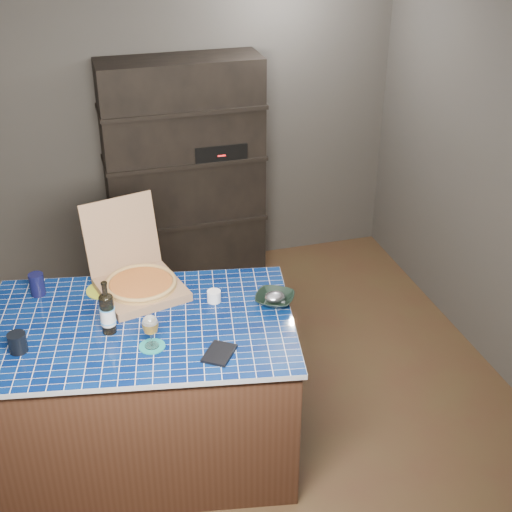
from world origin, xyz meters
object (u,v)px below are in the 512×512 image
object	(u,v)px
wine_glass	(150,325)
dvd_case	(219,353)
kitchen_island	(146,389)
mead_bottle	(107,313)
bowl	(275,299)
pizza_box	(139,281)

from	to	relation	value
wine_glass	dvd_case	bearing A→B (deg)	-26.47
kitchen_island	mead_bottle	xyz separation A→B (m)	(-0.16, -0.04, 0.56)
kitchen_island	bowl	xyz separation A→B (m)	(0.75, -0.01, 0.47)
kitchen_island	wine_glass	xyz separation A→B (m)	(0.03, -0.23, 0.58)
dvd_case	bowl	distance (m)	0.55
wine_glass	bowl	xyz separation A→B (m)	(0.71, 0.22, -0.10)
mead_bottle	dvd_case	distance (m)	0.62
pizza_box	wine_glass	distance (m)	0.55
dvd_case	wine_glass	bearing A→B (deg)	-171.59
mead_bottle	pizza_box	bearing A→B (deg)	59.90
wine_glass	dvd_case	distance (m)	0.37
dvd_case	mead_bottle	bearing A→B (deg)	-179.77
wine_glass	bowl	size ratio (longest dim) A/B	0.87
pizza_box	wine_glass	size ratio (longest dim) A/B	3.37
dvd_case	kitchen_island	bearing A→B (deg)	166.78
pizza_box	kitchen_island	bearing A→B (deg)	-112.43
kitchen_island	dvd_case	world-z (taller)	dvd_case
pizza_box	bowl	xyz separation A→B (m)	(0.70, -0.33, -0.04)
pizza_box	wine_glass	world-z (taller)	pizza_box
wine_glass	dvd_case	size ratio (longest dim) A/B	1.01
pizza_box	dvd_case	xyz separation A→B (m)	(0.30, -0.70, -0.06)
mead_bottle	bowl	distance (m)	0.91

